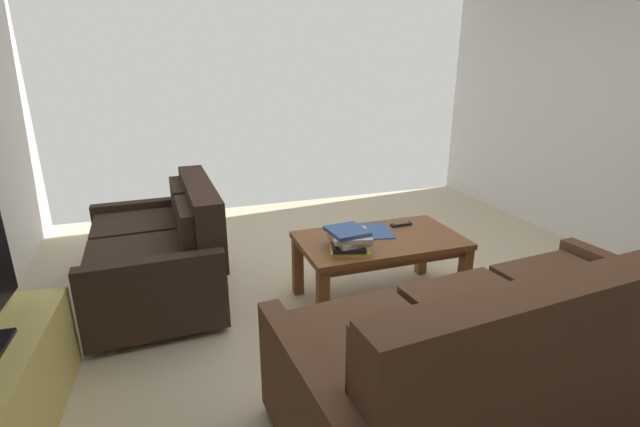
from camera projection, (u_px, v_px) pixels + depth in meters
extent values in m
cube|color=beige|center=(370.00, 317.00, 3.07)|extent=(4.87, 5.36, 0.01)
cylinder|color=black|center=(544.00, 328.00, 2.89)|extent=(0.05, 0.05, 0.06)
cylinder|color=black|center=(301.00, 402.00, 2.27)|extent=(0.05, 0.05, 0.06)
cube|color=brown|center=(489.00, 365.00, 2.19)|extent=(1.88, 1.00, 0.39)
cube|color=brown|center=(583.00, 294.00, 2.36)|extent=(0.62, 0.80, 0.10)
cube|color=brown|center=(492.00, 319.00, 2.13)|extent=(0.62, 0.80, 0.10)
cube|color=brown|center=(380.00, 350.00, 1.90)|extent=(0.62, 0.80, 0.10)
cube|color=brown|center=(571.00, 336.00, 1.74)|extent=(1.82, 0.33, 0.49)
cube|color=brown|center=(547.00, 322.00, 1.84)|extent=(0.55, 0.16, 0.35)
cube|color=brown|center=(422.00, 359.00, 1.61)|extent=(0.55, 0.16, 0.35)
cube|color=brown|center=(625.00, 311.00, 2.53)|extent=(0.17, 0.86, 0.55)
cube|color=brown|center=(303.00, 412.00, 1.80)|extent=(0.17, 0.86, 0.55)
cylinder|color=black|center=(107.00, 274.00, 3.62)|extent=(0.05, 0.05, 0.06)
cylinder|color=black|center=(98.00, 340.00, 2.77)|extent=(0.05, 0.05, 0.06)
cylinder|color=black|center=(199.00, 260.00, 3.86)|extent=(0.05, 0.05, 0.06)
cylinder|color=black|center=(217.00, 317.00, 3.01)|extent=(0.05, 0.05, 0.06)
cube|color=#33231C|center=(154.00, 268.00, 3.25)|extent=(0.87, 1.15, 0.35)
cube|color=#33231C|center=(146.00, 226.00, 3.42)|extent=(0.75, 0.55, 0.10)
cube|color=#33231C|center=(148.00, 254.00, 2.92)|extent=(0.75, 0.55, 0.10)
cube|color=#33231C|center=(201.00, 214.00, 3.25)|extent=(0.22, 1.12, 0.47)
cube|color=#33231C|center=(181.00, 205.00, 3.47)|extent=(0.14, 0.51, 0.33)
cube|color=#33231C|center=(189.00, 229.00, 2.97)|extent=(0.14, 0.51, 0.33)
cube|color=#33231C|center=(150.00, 230.00, 3.77)|extent=(0.84, 0.13, 0.51)
cube|color=#33231C|center=(156.00, 299.00, 2.69)|extent=(0.84, 0.13, 0.51)
cube|color=brown|center=(380.00, 240.00, 3.15)|extent=(1.12, 0.64, 0.04)
cube|color=brown|center=(380.00, 246.00, 3.16)|extent=(1.03, 0.58, 0.05)
cube|color=brown|center=(422.00, 248.00, 3.63)|extent=(0.07, 0.07, 0.44)
cube|color=brown|center=(298.00, 266.00, 3.31)|extent=(0.07, 0.07, 0.44)
cube|color=brown|center=(464.00, 278.00, 3.13)|extent=(0.07, 0.07, 0.44)
cube|color=brown|center=(323.00, 303.00, 2.82)|extent=(0.07, 0.07, 0.44)
cylinder|color=brown|center=(634.00, 337.00, 2.41)|extent=(0.04, 0.04, 0.51)
cube|color=#E0CC4C|center=(350.00, 248.00, 2.94)|extent=(0.32, 0.32, 0.02)
cube|color=black|center=(348.00, 244.00, 2.93)|extent=(0.28, 0.31, 0.03)
cube|color=silver|center=(348.00, 239.00, 2.94)|extent=(0.21, 0.29, 0.03)
cube|color=silver|center=(350.00, 236.00, 2.91)|extent=(0.29, 0.30, 0.03)
cube|color=#385693|center=(347.00, 231.00, 2.91)|extent=(0.25, 0.27, 0.03)
cube|color=black|center=(401.00, 224.00, 3.36)|extent=(0.16, 0.05, 0.02)
cube|color=#59595B|center=(401.00, 223.00, 3.36)|extent=(0.11, 0.04, 0.00)
cube|color=#385693|center=(372.00, 231.00, 3.25)|extent=(0.31, 0.36, 0.01)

